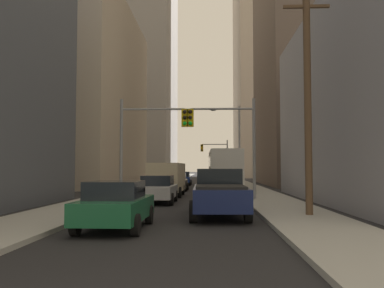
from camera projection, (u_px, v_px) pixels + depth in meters
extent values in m
cube|color=#9E9E99|center=(160.00, 183.00, 52.34)|extent=(3.04, 160.00, 0.15)
cube|color=#9E9E99|center=(238.00, 183.00, 51.94)|extent=(3.04, 160.00, 0.15)
cube|color=silver|center=(224.00, 168.00, 37.50)|extent=(2.68, 11.54, 2.90)
cube|color=black|center=(210.00, 162.00, 37.58)|extent=(0.18, 10.58, 0.80)
cube|color=red|center=(210.00, 174.00, 37.52)|extent=(0.18, 10.58, 0.28)
cylinder|color=black|center=(210.00, 183.00, 41.48)|extent=(0.32, 1.00, 1.00)
cylinder|color=black|center=(235.00, 183.00, 41.38)|extent=(0.32, 1.00, 1.00)
cylinder|color=black|center=(211.00, 186.00, 34.25)|extent=(0.32, 1.00, 1.00)
cylinder|color=black|center=(240.00, 186.00, 34.16)|extent=(0.32, 1.00, 1.00)
cube|color=#141E4C|center=(220.00, 197.00, 16.75)|extent=(2.10, 5.44, 0.80)
cube|color=black|center=(219.00, 177.00, 17.76)|extent=(1.83, 1.83, 0.70)
cube|color=black|center=(220.00, 187.00, 15.42)|extent=(1.81, 2.41, 0.10)
cylinder|color=black|center=(196.00, 203.00, 18.49)|extent=(0.28, 0.80, 0.80)
cylinder|color=black|center=(241.00, 203.00, 18.41)|extent=(0.28, 0.80, 0.80)
cylinder|color=black|center=(193.00, 211.00, 15.04)|extent=(0.28, 0.80, 0.80)
cylinder|color=black|center=(248.00, 212.00, 14.96)|extent=(0.28, 0.80, 0.80)
cube|color=#C6B793|center=(167.00, 177.00, 29.13)|extent=(2.19, 5.27, 1.90)
cube|color=black|center=(171.00, 171.00, 31.75)|extent=(1.76, 0.09, 0.60)
cylinder|color=black|center=(156.00, 190.00, 30.77)|extent=(0.24, 0.72, 0.72)
cylinder|color=black|center=(183.00, 190.00, 30.70)|extent=(0.24, 0.72, 0.72)
cylinder|color=black|center=(150.00, 192.00, 27.45)|extent=(0.24, 0.72, 0.72)
cylinder|color=black|center=(179.00, 192.00, 27.38)|extent=(0.24, 0.72, 0.72)
cube|color=#195938|center=(116.00, 209.00, 13.46)|extent=(1.87, 4.23, 0.65)
cube|color=black|center=(115.00, 190.00, 13.34)|extent=(1.62, 1.93, 0.55)
cylinder|color=black|center=(100.00, 214.00, 14.81)|extent=(0.22, 0.64, 0.64)
cylinder|color=black|center=(149.00, 215.00, 14.74)|extent=(0.22, 0.64, 0.64)
cylinder|color=black|center=(75.00, 225.00, 12.13)|extent=(0.22, 0.64, 0.64)
cylinder|color=black|center=(136.00, 225.00, 12.06)|extent=(0.22, 0.64, 0.64)
cube|color=#B7BABF|center=(158.00, 191.00, 23.38)|extent=(1.86, 4.23, 0.65)
cube|color=black|center=(158.00, 181.00, 23.26)|extent=(1.61, 1.92, 0.55)
cylinder|color=black|center=(146.00, 196.00, 24.73)|extent=(0.22, 0.64, 0.64)
cylinder|color=black|center=(176.00, 196.00, 24.66)|extent=(0.22, 0.64, 0.64)
cylinder|color=black|center=(138.00, 199.00, 22.05)|extent=(0.22, 0.64, 0.64)
cylinder|color=black|center=(171.00, 199.00, 21.98)|extent=(0.22, 0.64, 0.64)
cube|color=black|center=(176.00, 183.00, 36.21)|extent=(1.88, 4.24, 0.65)
cube|color=black|center=(176.00, 176.00, 36.09)|extent=(1.62, 1.93, 0.55)
cylinder|color=black|center=(168.00, 186.00, 37.57)|extent=(0.22, 0.64, 0.64)
cylinder|color=black|center=(187.00, 186.00, 37.50)|extent=(0.22, 0.64, 0.64)
cylinder|color=black|center=(165.00, 188.00, 34.89)|extent=(0.22, 0.64, 0.64)
cylinder|color=black|center=(186.00, 188.00, 34.81)|extent=(0.22, 0.64, 0.64)
cube|color=navy|center=(183.00, 179.00, 47.71)|extent=(1.84, 4.22, 0.65)
cube|color=black|center=(182.00, 174.00, 47.59)|extent=(1.60, 1.92, 0.55)
cylinder|color=black|center=(176.00, 182.00, 49.06)|extent=(0.22, 0.64, 0.64)
cylinder|color=black|center=(191.00, 182.00, 48.99)|extent=(0.22, 0.64, 0.64)
cylinder|color=black|center=(174.00, 183.00, 46.38)|extent=(0.22, 0.64, 0.64)
cylinder|color=black|center=(190.00, 183.00, 46.31)|extent=(0.22, 0.64, 0.64)
cylinder|color=gray|center=(121.00, 150.00, 25.12)|extent=(0.18, 0.18, 6.00)
cylinder|color=gray|center=(153.00, 109.00, 25.18)|extent=(3.75, 0.12, 0.12)
cube|color=gold|center=(185.00, 118.00, 25.07)|extent=(0.38, 0.30, 1.05)
sphere|color=black|center=(185.00, 112.00, 24.92)|extent=(0.24, 0.24, 0.24)
sphere|color=black|center=(185.00, 118.00, 24.91)|extent=(0.24, 0.24, 0.24)
sphere|color=#19D833|center=(185.00, 123.00, 24.89)|extent=(0.24, 0.24, 0.24)
cylinder|color=gray|center=(254.00, 150.00, 24.80)|extent=(0.18, 0.18, 6.00)
cylinder|color=gray|center=(222.00, 109.00, 25.01)|extent=(3.71, 0.12, 0.12)
cube|color=gold|center=(190.00, 118.00, 25.06)|extent=(0.38, 0.30, 1.05)
sphere|color=black|center=(190.00, 112.00, 24.91)|extent=(0.24, 0.24, 0.24)
sphere|color=black|center=(190.00, 118.00, 24.89)|extent=(0.24, 0.24, 0.24)
sphere|color=#19D833|center=(190.00, 123.00, 24.87)|extent=(0.24, 0.24, 0.24)
cylinder|color=gray|center=(227.00, 161.00, 62.37)|extent=(0.18, 0.18, 6.00)
cylinder|color=gray|center=(215.00, 144.00, 62.58)|extent=(3.72, 0.12, 0.12)
cube|color=gold|center=(202.00, 148.00, 62.63)|extent=(0.38, 0.30, 1.05)
sphere|color=black|center=(202.00, 146.00, 62.48)|extent=(0.24, 0.24, 0.24)
sphere|color=#F9A514|center=(202.00, 148.00, 62.46)|extent=(0.24, 0.24, 0.24)
sphere|color=black|center=(202.00, 150.00, 62.44)|extent=(0.24, 0.24, 0.24)
cylinder|color=brown|center=(308.00, 93.00, 16.56)|extent=(0.28, 0.28, 9.67)
cube|color=brown|center=(306.00, 7.00, 16.75)|extent=(1.80, 0.12, 0.12)
cylinder|color=gray|center=(239.00, 148.00, 38.36)|extent=(0.16, 0.16, 7.50)
cylinder|color=gray|center=(226.00, 109.00, 38.61)|extent=(2.36, 0.10, 0.10)
ellipsoid|color=#4C4C51|center=(213.00, 110.00, 38.65)|extent=(0.56, 0.32, 0.20)
cube|color=#B7A893|center=(65.00, 97.00, 48.63)|extent=(14.92, 25.69, 20.04)
cube|color=gray|center=(118.00, 70.00, 94.24)|extent=(24.39, 28.58, 47.12)
cube|color=#66564C|center=(359.00, 42.00, 50.75)|extent=(23.07, 20.66, 33.91)
cube|color=#B7A893|center=(277.00, 34.00, 94.18)|extent=(17.99, 25.64, 62.82)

